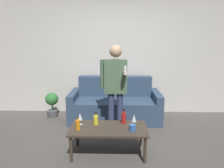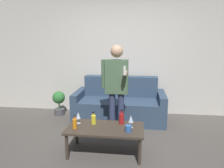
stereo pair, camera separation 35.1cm
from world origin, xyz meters
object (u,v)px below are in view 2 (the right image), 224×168
object	(u,v)px
coffee_table	(105,130)
bottle_orange	(94,119)
couch	(120,105)
person_standing_front	(116,83)

from	to	relation	value
coffee_table	bottle_orange	bearing A→B (deg)	150.46
couch	coffee_table	bearing A→B (deg)	-93.06
coffee_table	couch	bearing A→B (deg)	86.94
coffee_table	bottle_orange	world-z (taller)	bottle_orange
coffee_table	bottle_orange	xyz separation A→B (m)	(-0.19, 0.11, 0.11)
couch	person_standing_front	distance (m)	1.01
couch	bottle_orange	distance (m)	1.38
coffee_table	person_standing_front	world-z (taller)	person_standing_front
bottle_orange	couch	bearing A→B (deg)	78.55
bottle_orange	person_standing_front	world-z (taller)	person_standing_front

